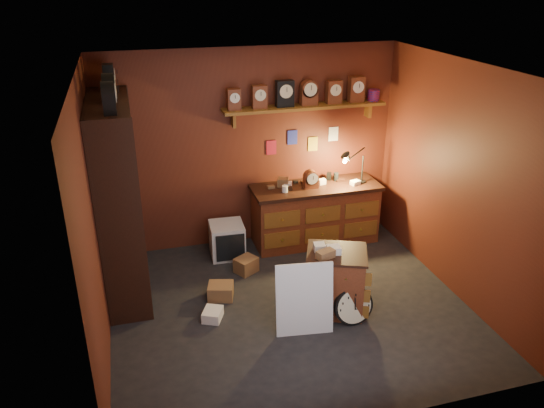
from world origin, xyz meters
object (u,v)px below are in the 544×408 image
(low_cabinet, at_px, (336,279))
(big_round_clock, at_px, (353,306))
(workbench, at_px, (315,211))
(shelving_unit, at_px, (116,192))

(low_cabinet, xyz_separation_m, big_round_clock, (0.10, -0.28, -0.19))
(workbench, relative_size, low_cabinet, 2.13)
(workbench, bearing_deg, shelving_unit, -169.33)
(workbench, xyz_separation_m, big_round_clock, (-0.25, -1.94, -0.26))
(shelving_unit, bearing_deg, big_round_clock, -31.29)
(low_cabinet, distance_m, big_round_clock, 0.36)
(workbench, bearing_deg, big_round_clock, -97.39)
(shelving_unit, distance_m, low_cabinet, 2.69)
(low_cabinet, height_order, big_round_clock, low_cabinet)
(shelving_unit, distance_m, workbench, 2.78)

